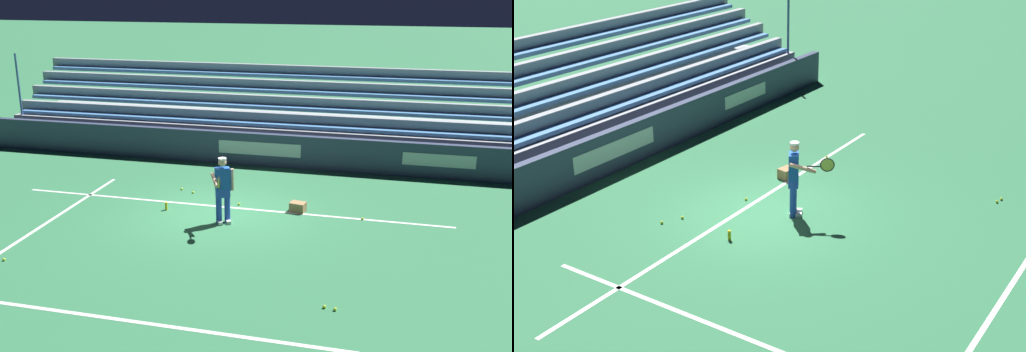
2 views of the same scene
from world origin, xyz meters
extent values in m
plane|color=#337A4C|center=(0.00, 0.00, 0.00)|extent=(160.00, 160.00, 0.00)
cube|color=white|center=(0.00, -0.50, 0.00)|extent=(12.00, 0.10, 0.01)
cube|color=white|center=(0.00, 5.50, 0.00)|extent=(8.22, 0.10, 0.01)
cube|color=#384260|center=(0.00, -4.62, 0.55)|extent=(20.66, 0.24, 1.10)
cube|color=silver|center=(0.06, -4.49, 0.61)|extent=(2.80, 0.01, 0.44)
cube|color=silver|center=(-5.68, -4.49, 0.61)|extent=(2.20, 0.01, 0.40)
cube|color=#9EA3A8|center=(0.00, -6.82, 0.55)|extent=(19.63, 3.20, 1.10)
cube|color=#4C89CC|center=(0.00, -5.62, 1.18)|extent=(19.24, 0.40, 0.12)
cube|color=#9EA3A8|center=(0.00, -5.90, 1.33)|extent=(19.63, 0.24, 0.45)
cube|color=#4C89CC|center=(0.00, -6.42, 1.63)|extent=(19.24, 0.40, 0.12)
cube|color=#9EA3A8|center=(0.00, -6.70, 1.77)|extent=(19.63, 0.24, 0.45)
cube|color=#4C89CC|center=(0.00, -7.22, 2.08)|extent=(19.24, 0.40, 0.12)
cube|color=#9EA3A8|center=(0.00, -7.50, 2.23)|extent=(19.63, 0.24, 0.45)
cube|color=#4C89CC|center=(0.00, -8.02, 2.53)|extent=(19.24, 0.40, 0.12)
cube|color=#9EA3A8|center=(0.00, -8.30, 2.67)|extent=(19.63, 0.24, 0.45)
cylinder|color=#4C70B2|center=(9.52, -5.32, 1.70)|extent=(0.08, 0.08, 3.40)
cylinder|color=blue|center=(-0.35, 0.52, 0.44)|extent=(0.15, 0.15, 0.88)
cylinder|color=blue|center=(-0.15, 0.63, 0.44)|extent=(0.15, 0.15, 0.88)
cube|color=white|center=(-0.38, 0.57, 0.04)|extent=(0.23, 0.30, 0.09)
cube|color=white|center=(-0.18, 0.68, 0.04)|extent=(0.23, 0.30, 0.09)
cube|color=blue|center=(-0.25, 0.57, 0.80)|extent=(0.40, 0.36, 0.20)
cube|color=#194CB2|center=(-0.25, 0.57, 1.17)|extent=(0.42, 0.36, 0.58)
sphere|color=tan|center=(-0.26, 0.58, 1.60)|extent=(0.21, 0.21, 0.21)
cylinder|color=white|center=(-0.26, 0.58, 1.69)|extent=(0.20, 0.20, 0.05)
cylinder|color=tan|center=(-0.46, 0.45, 1.13)|extent=(0.09, 0.09, 0.56)
cylinder|color=tan|center=(-0.14, 0.87, 1.22)|extent=(0.37, 0.55, 0.24)
cylinder|color=black|center=(-0.25, 1.08, 1.27)|extent=(0.18, 0.28, 0.03)
torus|color=black|center=(-0.39, 1.32, 1.31)|extent=(0.18, 0.29, 0.31)
cylinder|color=#D6D14C|center=(-0.39, 1.32, 1.31)|extent=(0.14, 0.24, 0.27)
cube|color=#A87F51|center=(-1.96, -0.65, 0.13)|extent=(0.45, 0.37, 0.26)
sphere|color=#CCE533|center=(-3.35, 4.20, 0.03)|extent=(0.07, 0.07, 0.07)
sphere|color=#CCE533|center=(3.77, 3.90, 0.03)|extent=(0.07, 0.07, 0.07)
sphere|color=#CCE533|center=(-3.55, 4.24, 0.03)|extent=(0.07, 0.07, 0.07)
sphere|color=#CCE533|center=(-3.69, -0.47, 0.03)|extent=(0.07, 0.07, 0.07)
sphere|color=#CCE533|center=(1.70, -1.57, 0.03)|extent=(0.07, 0.07, 0.07)
sphere|color=#CCE533|center=(-0.30, -0.74, 0.03)|extent=(0.07, 0.07, 0.07)
sphere|color=#CCE533|center=(1.26, -1.36, 0.03)|extent=(0.07, 0.07, 0.07)
cylinder|color=yellow|center=(1.50, 0.10, 0.11)|extent=(0.07, 0.07, 0.22)
camera|label=1|loc=(-4.53, 14.14, 5.77)|focal=42.00mm
camera|label=2|loc=(11.99, 7.95, 6.95)|focal=50.00mm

